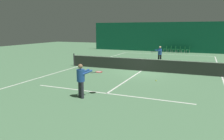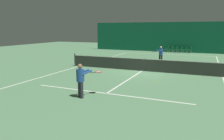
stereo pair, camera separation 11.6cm
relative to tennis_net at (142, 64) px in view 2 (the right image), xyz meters
name	(u,v)px [view 2 (the right image)]	position (x,y,z in m)	size (l,w,h in m)	color
ground_plane	(142,71)	(0.00, 0.00, -0.51)	(60.00, 60.00, 0.00)	#56845B
backdrop_curtain	(173,37)	(0.00, 15.18, 1.52)	(23.00, 0.12, 4.07)	#0F5138
court_line_baseline_far	(168,54)	(0.00, 11.90, -0.51)	(11.00, 0.10, 0.00)	white
court_line_service_far	(159,60)	(0.00, 6.40, -0.51)	(8.25, 0.10, 0.00)	white
court_line_service_near	(107,93)	(0.00, -6.40, -0.51)	(8.25, 0.10, 0.00)	white
court_line_sideline_left	(80,66)	(-5.50, 0.00, -0.51)	(0.10, 23.80, 0.00)	white
court_line_sideline_right	(223,77)	(5.50, 0.00, -0.51)	(0.10, 23.80, 0.00)	white
court_line_centre	(142,71)	(0.00, 0.00, -0.51)	(0.10, 12.80, 0.00)	white
tennis_net	(142,64)	(0.00, 0.00, 0.00)	(12.00, 0.10, 1.07)	#2D332D
player_near	(81,78)	(-0.79, -7.43, 0.41)	(1.02, 1.28, 1.57)	#2D2D38
player_far	(160,53)	(0.47, 4.56, 0.40)	(0.99, 1.28, 1.56)	black
courtside_chair_0	(167,49)	(-0.57, 14.63, -0.03)	(0.44, 0.44, 0.84)	#99999E
courtside_chair_1	(172,49)	(0.03, 14.63, -0.03)	(0.44, 0.44, 0.84)	#99999E
courtside_chair_2	(176,49)	(0.62, 14.63, -0.03)	(0.44, 0.44, 0.84)	#99999E
courtside_chair_3	(181,49)	(1.22, 14.63, -0.03)	(0.44, 0.44, 0.84)	#99999E
courtside_chair_4	(185,49)	(1.82, 14.63, -0.03)	(0.44, 0.44, 0.84)	#99999E
courtside_chair_5	(190,49)	(2.41, 14.63, -0.03)	(0.44, 0.44, 0.84)	#99999E
tennis_ball	(156,81)	(1.70, -2.88, -0.48)	(0.07, 0.07, 0.07)	#D1DB33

